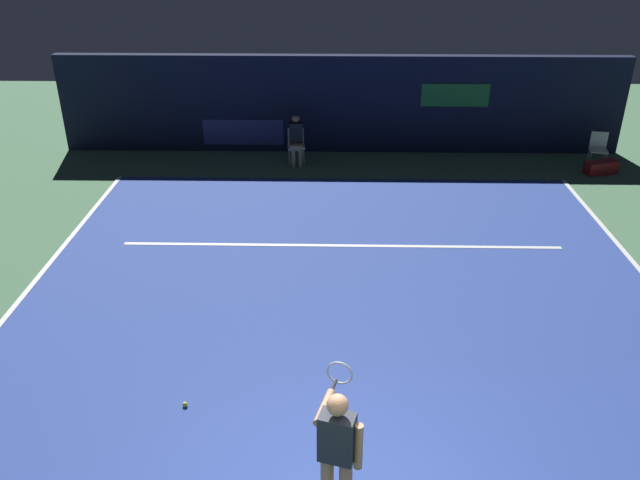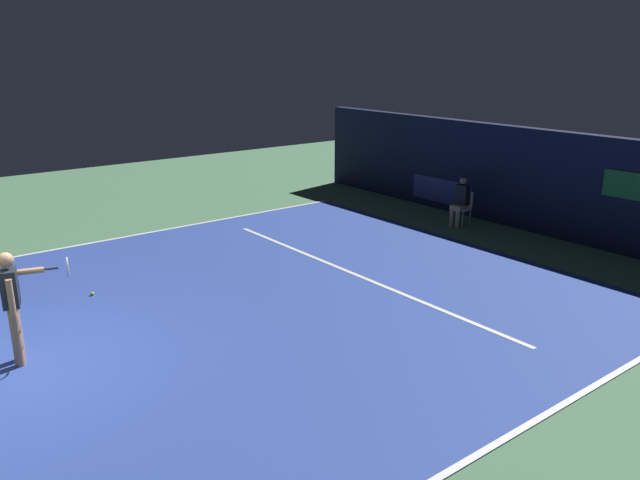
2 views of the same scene
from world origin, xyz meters
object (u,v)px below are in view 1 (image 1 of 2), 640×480
(courtside_chair_near, at_px, (598,147))
(equipment_bag, at_px, (601,167))
(tennis_player, at_px, (337,451))
(line_judge_on_chair, at_px, (296,139))
(tennis_ball, at_px, (185,404))

(courtside_chair_near, bearing_deg, equipment_bag, -97.05)
(tennis_player, height_order, equipment_bag, tennis_player)
(line_judge_on_chair, height_order, courtside_chair_near, line_judge_on_chair)
(courtside_chair_near, height_order, equipment_bag, courtside_chair_near)
(tennis_player, distance_m, line_judge_on_chair, 11.17)
(equipment_bag, bearing_deg, tennis_player, -138.53)
(tennis_ball, bearing_deg, line_judge_on_chair, 84.01)
(line_judge_on_chair, height_order, equipment_bag, line_judge_on_chair)
(line_judge_on_chair, bearing_deg, tennis_ball, -95.99)
(line_judge_on_chair, relative_size, tennis_ball, 19.41)
(tennis_player, bearing_deg, line_judge_on_chair, 95.31)
(tennis_ball, bearing_deg, courtside_chair_near, 46.87)
(line_judge_on_chair, distance_m, tennis_ball, 9.47)
(courtside_chair_near, distance_m, equipment_bag, 0.66)
(tennis_player, height_order, tennis_ball, tennis_player)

